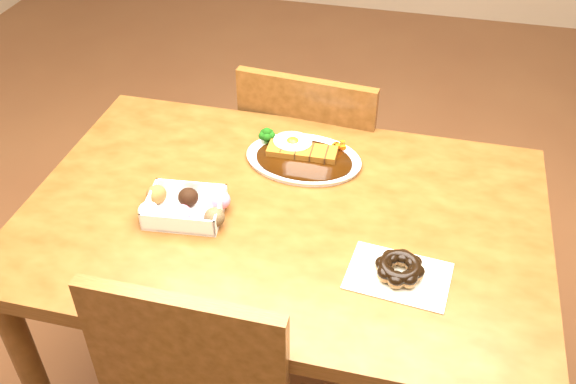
% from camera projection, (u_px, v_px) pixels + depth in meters
% --- Properties ---
extents(table, '(1.20, 0.80, 0.75)m').
position_uv_depth(table, '(284.00, 242.00, 1.55)').
color(table, '#4B2B0F').
rests_on(table, ground).
extents(chair_far, '(0.46, 0.46, 0.87)m').
position_uv_depth(chair_far, '(316.00, 169.00, 2.06)').
color(chair_far, '#4B2B0F').
rests_on(chair_far, ground).
extents(katsu_curry_plate, '(0.30, 0.22, 0.06)m').
position_uv_depth(katsu_curry_plate, '(302.00, 156.00, 1.63)').
color(katsu_curry_plate, white).
rests_on(katsu_curry_plate, table).
extents(donut_box, '(0.20, 0.15, 0.05)m').
position_uv_depth(donut_box, '(185.00, 206.00, 1.46)').
color(donut_box, white).
rests_on(donut_box, table).
extents(pon_de_ring, '(0.22, 0.16, 0.04)m').
position_uv_depth(pon_de_ring, '(399.00, 269.00, 1.31)').
color(pon_de_ring, silver).
rests_on(pon_de_ring, table).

